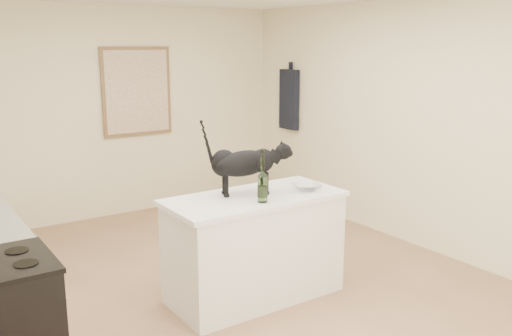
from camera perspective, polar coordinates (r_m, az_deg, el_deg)
The scene contains 11 objects.
floor at distance 5.00m, azimuth -2.45°, elevation -12.51°, with size 5.50×5.50×0.00m, color #A57957.
wall_back at distance 7.07m, azimuth -14.47°, elevation 5.54°, with size 4.50×4.50×0.00m, color beige.
wall_right at distance 6.08m, azimuth 15.80°, elevation 4.36°, with size 5.50×5.50×0.00m, color beige.
island_base at distance 4.73m, azimuth -0.16°, elevation -8.37°, with size 1.44×0.67×0.86m, color white.
island_top at distance 4.59m, azimuth -0.16°, elevation -3.12°, with size 1.50×0.70×0.04m, color white.
artwork_frame at distance 7.12m, azimuth -12.21°, elevation 7.73°, with size 0.90×0.03×1.10m, color brown.
artwork_canvas at distance 7.11m, azimuth -12.16°, elevation 7.73°, with size 0.82×0.00×1.02m, color beige.
hanging_garment at distance 7.50m, azimuth 3.43°, elevation 7.08°, with size 0.08×0.34×0.80m, color black.
black_cat at distance 4.57m, azimuth -1.26°, elevation 0.13°, with size 0.68×0.20×0.47m, color black, non-canonical shape.
wine_bottle at distance 4.35m, azimuth 0.68°, elevation -1.18°, with size 0.08×0.08×0.37m, color #305923.
glass_bowl at distance 4.75m, azimuth 5.26°, elevation -1.99°, with size 0.25×0.25×0.06m, color white.
Camera 1 is at (-2.38, -3.85, 2.13)m, focal length 38.69 mm.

